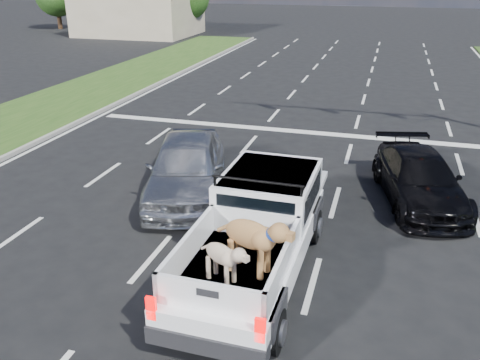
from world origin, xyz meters
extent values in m
plane|color=black|center=(0.00, 0.00, 0.00)|extent=(160.00, 160.00, 0.00)
cube|color=silver|center=(-5.25, 6.00, 0.01)|extent=(0.12, 60.00, 0.01)
cube|color=silver|center=(-1.75, 6.00, 0.01)|extent=(0.12, 60.00, 0.01)
cube|color=silver|center=(1.75, 6.00, 0.01)|extent=(0.12, 60.00, 0.01)
cube|color=silver|center=(5.25, 6.00, 0.01)|extent=(0.12, 60.00, 0.01)
cube|color=silver|center=(-8.80, 6.00, 0.01)|extent=(0.15, 60.00, 0.01)
cube|color=silver|center=(0.00, 10.00, 0.01)|extent=(17.00, 0.45, 0.01)
cube|color=gray|center=(-9.05, 6.00, 0.07)|extent=(0.15, 60.00, 0.14)
cube|color=tan|center=(-20.00, 36.00, 2.20)|extent=(10.00, 8.00, 4.40)
cylinder|color=#332114|center=(-30.00, 38.00, 1.08)|extent=(0.44, 0.44, 2.16)
cylinder|color=#332114|center=(-24.00, 38.00, 1.08)|extent=(0.44, 0.44, 2.16)
cylinder|color=#332114|center=(-16.00, 38.00, 1.08)|extent=(0.44, 0.44, 2.16)
cylinder|color=black|center=(-0.37, -2.02, 0.39)|extent=(0.30, 0.78, 0.78)
cylinder|color=black|center=(1.40, -2.05, 0.39)|extent=(0.30, 0.78, 0.78)
cylinder|color=black|center=(-0.31, 1.76, 0.39)|extent=(0.30, 0.78, 0.78)
cylinder|color=black|center=(1.47, 1.73, 0.39)|extent=(0.30, 0.78, 0.78)
cube|color=white|center=(0.55, -0.10, 0.67)|extent=(2.03, 5.45, 0.53)
cube|color=white|center=(0.57, 1.18, 1.38)|extent=(1.92, 2.38, 0.88)
cube|color=black|center=(0.55, 0.02, 1.41)|extent=(1.58, 0.06, 0.63)
cylinder|color=black|center=(0.55, 0.16, 2.02)|extent=(1.84, 0.08, 0.05)
cube|color=black|center=(0.53, -1.30, 0.91)|extent=(1.86, 2.64, 0.06)
cube|color=white|center=(-0.34, -1.28, 1.21)|extent=(0.12, 2.61, 0.53)
cube|color=white|center=(1.40, -1.31, 1.21)|extent=(0.12, 2.61, 0.53)
cube|color=white|center=(0.51, -2.56, 1.21)|extent=(1.82, 0.11, 0.53)
cube|color=#E80505|center=(-0.37, -2.76, 0.97)|extent=(0.16, 0.06, 0.41)
cube|color=#E80505|center=(1.37, -2.79, 0.97)|extent=(0.16, 0.06, 0.41)
cube|color=black|center=(0.50, -2.70, 0.49)|extent=(1.97, 0.34, 0.31)
imported|color=#B4B6BB|center=(-2.22, 3.31, 0.84)|extent=(3.27, 5.29, 1.68)
imported|color=black|center=(3.84, 4.67, 0.65)|extent=(2.84, 4.81, 1.31)
camera|label=1|loc=(2.75, -8.56, 5.82)|focal=38.00mm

